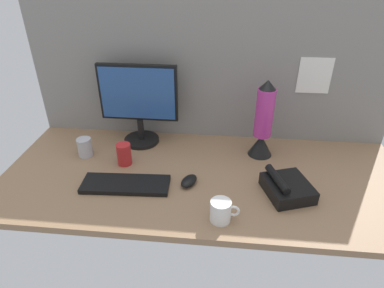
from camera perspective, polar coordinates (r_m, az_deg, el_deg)
The scene contains 10 objects.
ground_plane at distance 151.66cm, azimuth 1.98°, elevation -5.37°, with size 180.00×80.00×3.00cm, color #8C6B4C.
cubicle_wall_back at distance 168.32cm, azimuth 3.18°, elevation 12.63°, with size 180.00×5.50×71.27cm.
monitor at distance 166.59cm, azimuth -9.14°, elevation 7.21°, with size 38.72×18.00×40.98cm.
keyboard at distance 144.85cm, azimuth -11.31°, elevation -6.80°, with size 37.00×13.00×2.00cm, color black.
mouse at distance 142.77cm, azimuth -0.52°, elevation -6.36°, with size 5.60×9.60×3.40cm, color black.
mug_ceramic_white at distance 124.82cm, azimuth 5.01°, elevation -11.38°, with size 10.97×7.77×8.64cm.
mug_red_plastic at distance 157.06cm, azimuth -11.59°, elevation -1.72°, with size 6.62×6.62×10.35cm.
mug_steel at distance 168.34cm, azimuth -17.91°, elevation -0.55°, with size 6.94×6.94×9.16cm.
lava_lamp at distance 159.21cm, azimuth 12.09°, elevation 3.19°, with size 11.65×11.65×38.12cm.
desk_phone at distance 142.21cm, azimuth 15.94°, elevation -7.19°, with size 22.26×23.50×8.80cm.
Camera 1 is at (7.29, -122.38, 87.79)cm, focal length 31.06 mm.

